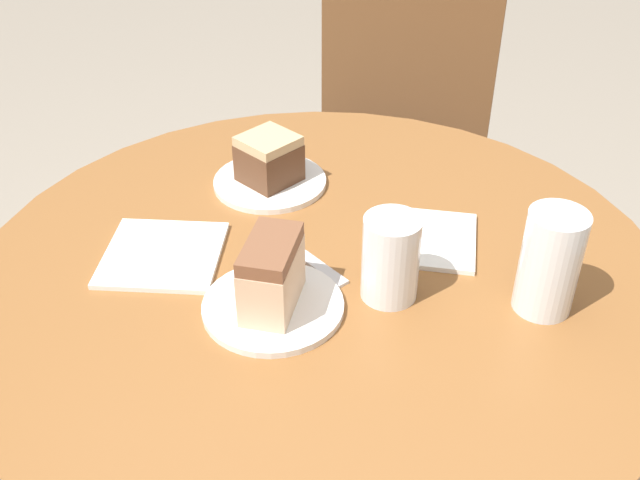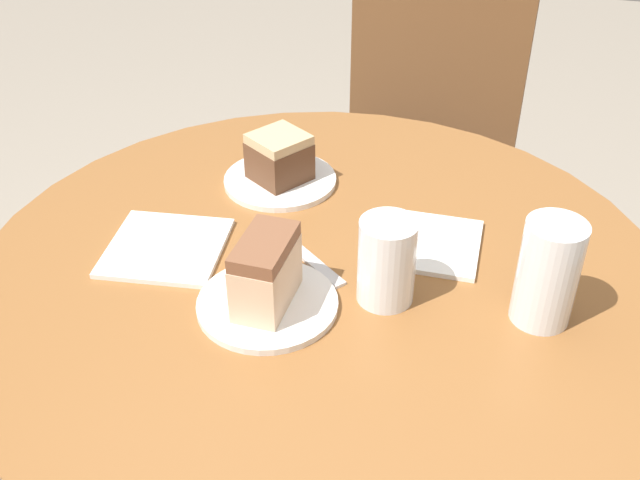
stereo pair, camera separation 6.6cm
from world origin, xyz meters
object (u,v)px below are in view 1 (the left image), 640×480
at_px(chair, 391,155).
at_px(glass_lemonade, 549,268).
at_px(plate_near, 273,306).
at_px(cake_slice_far, 269,159).
at_px(plate_far, 270,182).
at_px(cake_slice_near, 272,274).
at_px(glass_water, 390,263).

relative_size(chair, glass_lemonade, 6.29).
distance_m(chair, plate_near, 1.01).
bearing_deg(glass_lemonade, cake_slice_far, 150.19).
relative_size(plate_far, cake_slice_far, 1.61).
distance_m(plate_near, glass_lemonade, 0.37).
bearing_deg(plate_near, glass_lemonade, 11.07).
height_order(cake_slice_near, glass_water, glass_water).
relative_size(plate_near, plate_far, 1.00).
bearing_deg(plate_far, plate_near, -76.19).
relative_size(chair, glass_water, 7.57).
distance_m(cake_slice_near, glass_water, 0.16).
height_order(chair, glass_lemonade, chair).
relative_size(plate_near, glass_lemonade, 1.29).
bearing_deg(glass_water, glass_lemonade, 2.80).
bearing_deg(cake_slice_near, plate_far, 103.81).
distance_m(chair, plate_far, 0.72).
relative_size(chair, cake_slice_far, 7.82).
height_order(glass_lemonade, glass_water, glass_lemonade).
xyz_separation_m(cake_slice_near, cake_slice_far, (-0.08, 0.32, -0.01)).
bearing_deg(cake_slice_far, plate_far, 99.46).
bearing_deg(chair, cake_slice_far, -96.72).
relative_size(cake_slice_near, glass_lemonade, 0.78).
height_order(chair, cake_slice_near, chair).
bearing_deg(glass_water, plate_far, 131.40).
xyz_separation_m(cake_slice_near, glass_lemonade, (0.35, 0.07, 0.00)).
height_order(plate_near, glass_water, glass_water).
bearing_deg(plate_far, chair, 76.07).
bearing_deg(plate_near, chair, 85.12).
bearing_deg(glass_lemonade, chair, 106.95).
bearing_deg(chair, plate_near, -87.66).
height_order(plate_far, cake_slice_near, cake_slice_near).
height_order(chair, plate_near, chair).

